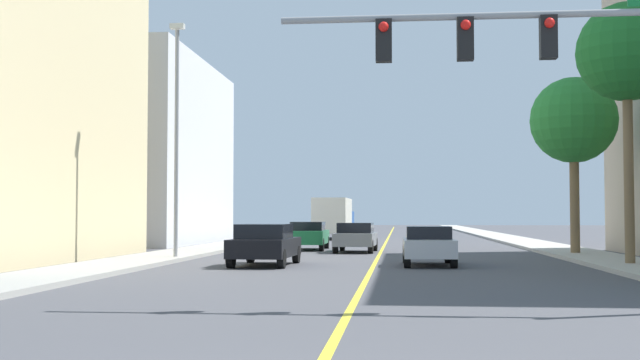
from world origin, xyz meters
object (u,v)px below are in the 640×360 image
Objects in this scene: car_black at (265,244)px; car_green at (308,235)px; car_gray at (356,237)px; street_lamp at (177,128)px; traffic_signal_mast at (589,68)px; palm_far at (574,121)px; delivery_truck at (334,217)px; car_silver at (428,245)px; palm_mid at (627,54)px.

car_black reaches higher than car_green.
car_gray is at bearing -43.55° from car_green.
street_lamp is 6.57m from car_black.
street_lamp is (-12.28, 14.63, 0.56)m from traffic_signal_mast.
palm_far is (16.11, 4.77, 0.65)m from street_lamp.
car_black is 31.45m from delivery_truck.
palm_far reaches higher than delivery_truck.
car_gray is at bearing 77.64° from car_black.
car_green is 1.12× the size of car_silver.
delivery_truck is (-2.81, 21.07, 0.88)m from car_gray.
street_lamp reaches higher than car_black.
traffic_signal_mast is 44.16m from delivery_truck.
palm_mid is 2.26× the size of car_silver.
car_green is (-12.26, 12.50, -6.44)m from palm_mid.
delivery_truck is (-0.22, 31.44, 0.84)m from car_black.
car_black is at bearing 125.13° from traffic_signal_mast.
car_black is at bearing -147.84° from palm_far.
car_gray is (-9.53, 2.76, -5.06)m from palm_far.
traffic_signal_mast is 19.81m from palm_far.
palm_mid is 18.66m from car_green.
car_green reaches higher than car_silver.
traffic_signal_mast is at bearing -53.25° from car_black.
palm_mid is 15.50m from car_gray.
traffic_signal_mast is at bearing -49.98° from street_lamp.
palm_mid reaches higher than car_gray.
delivery_truck is (3.77, 28.60, -3.53)m from street_lamp.
palm_far is at bearing 91.57° from palm_mid.
car_green is at bearing 114.25° from car_silver.
car_green reaches higher than car_gray.
traffic_signal_mast is 19.11m from street_lamp.
car_black is (3.99, -2.84, -4.38)m from street_lamp.
street_lamp is at bearing 146.15° from car_black.
delivery_truck is at bearing 82.49° from street_lamp.
car_black is 5.69m from car_silver.
palm_mid is at bearing -88.43° from palm_far.
palm_mid is 2.19× the size of car_gray.
delivery_truck reaches higher than car_gray.
car_silver is at bearing 102.02° from traffic_signal_mast.
palm_far is 1.88× the size of car_gray.
traffic_signal_mast is 23.20m from car_gray.
traffic_signal_mast is at bearing -73.31° from car_gray.
palm_mid is 34.12m from delivery_truck.
delivery_truck is at bearing 101.14° from traffic_signal_mast.
delivery_truck is at bearing 100.22° from car_silver.
street_lamp reaches higher than car_gray.
street_lamp is 10.84m from car_silver.
car_gray is 0.92× the size of car_green.
car_black is at bearing -91.10° from car_green.
street_lamp reaches higher than traffic_signal_mast.
delivery_truck is (-8.51, 43.22, -2.97)m from traffic_signal_mast.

